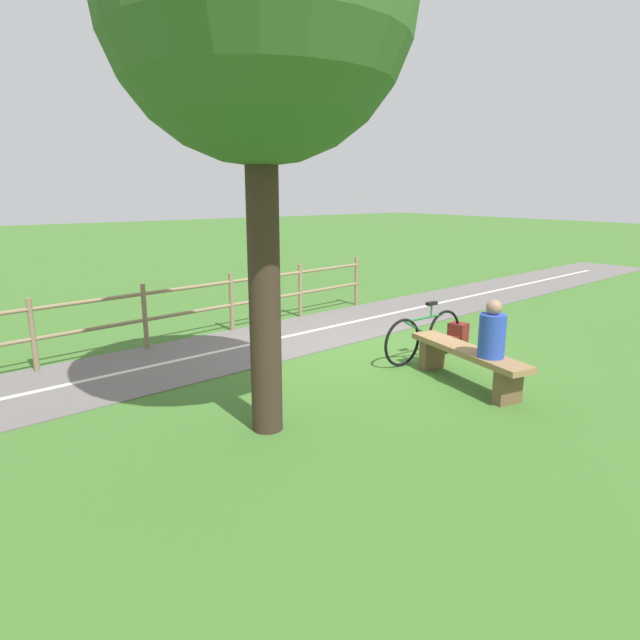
{
  "coord_description": "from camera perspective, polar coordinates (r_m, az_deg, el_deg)",
  "views": [
    {
      "loc": [
        -6.67,
        5.88,
        2.63
      ],
      "look_at": [
        -1.51,
        2.08,
        1.1
      ],
      "focal_mm": 30.91,
      "sensor_mm": 36.0,
      "label": 1
    }
  ],
  "objects": [
    {
      "name": "path_centre_line",
      "position": [
        8.47,
        -21.8,
        -5.53
      ],
      "size": [
        2.96,
        31.88,
        0.0
      ],
      "primitive_type": "cube",
      "rotation": [
        0.0,
        0.0,
        0.09
      ],
      "color": "silver",
      "rests_on": "paved_path"
    },
    {
      "name": "person_seated",
      "position": [
        7.37,
        17.4,
        -1.26
      ],
      "size": [
        0.39,
        0.39,
        0.75
      ],
      "rotation": [
        0.0,
        0.0,
        -0.18
      ],
      "color": "#2847B7",
      "rests_on": "bench"
    },
    {
      "name": "ground_plane",
      "position": [
        9.27,
        4.83,
        -3.09
      ],
      "size": [
        80.0,
        80.0,
        0.0
      ],
      "primitive_type": "plane",
      "color": "#3D6B28"
    },
    {
      "name": "bicycle",
      "position": [
        8.74,
        10.72,
        -1.66
      ],
      "size": [
        0.09,
        1.7,
        0.92
      ],
      "rotation": [
        0.0,
        0.0,
        1.59
      ],
      "color": "black",
      "rests_on": "ground_plane"
    },
    {
      "name": "paved_path",
      "position": [
        8.47,
        -21.79,
        -5.59
      ],
      "size": [
        5.4,
        36.05,
        0.02
      ],
      "primitive_type": "cube",
      "rotation": [
        0.0,
        0.0,
        0.09
      ],
      "color": "#66605E",
      "rests_on": "ground_plane"
    },
    {
      "name": "tree_far_right",
      "position": [
        6.02,
        -6.48,
        29.76
      ],
      "size": [
        3.05,
        3.05,
        5.89
      ],
      "color": "#38281E",
      "rests_on": "ground_plane"
    },
    {
      "name": "fence_roadside",
      "position": [
        9.61,
        -17.72,
        0.91
      ],
      "size": [
        1.47,
        10.45,
        1.11
      ],
      "rotation": [
        0.0,
        0.0,
        1.7
      ],
      "color": "#847051",
      "rests_on": "ground_plane"
    },
    {
      "name": "bench",
      "position": [
        7.81,
        15.0,
        -3.92
      ],
      "size": [
        2.09,
        0.76,
        0.51
      ],
      "rotation": [
        0.0,
        0.0,
        -0.18
      ],
      "color": "#937047",
      "rests_on": "ground_plane"
    },
    {
      "name": "backpack",
      "position": [
        9.44,
        14.06,
        -1.72
      ],
      "size": [
        0.33,
        0.34,
        0.47
      ],
      "rotation": [
        0.0,
        0.0,
        0.23
      ],
      "color": "maroon",
      "rests_on": "ground_plane"
    }
  ]
}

